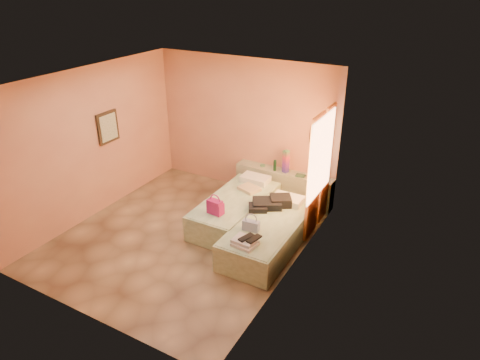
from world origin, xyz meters
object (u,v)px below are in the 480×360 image
at_px(bed_right, 268,235).
at_px(water_bottle, 275,165).
at_px(bed_left, 235,210).
at_px(magenta_handbag, 215,207).
at_px(headboard_ledge, 283,186).
at_px(towel_stack, 245,242).
at_px(blue_handbag, 251,226).
at_px(green_book, 300,175).
at_px(flower_vase, 320,173).

distance_m(bed_right, water_bottle, 1.84).
relative_size(bed_left, magenta_handbag, 7.16).
distance_m(headboard_ledge, towel_stack, 2.51).
distance_m(bed_left, blue_handbag, 1.15).
bearing_deg(green_book, bed_right, -92.80).
relative_size(blue_handbag, towel_stack, 0.77).
distance_m(water_bottle, blue_handbag, 2.05).
height_order(water_bottle, towel_stack, water_bottle).
bearing_deg(blue_handbag, magenta_handbag, 161.59).
distance_m(headboard_ledge, bed_left, 1.30).
bearing_deg(blue_handbag, bed_right, 60.42).
xyz_separation_m(headboard_ledge, flower_vase, (0.75, -0.05, 0.47)).
relative_size(bed_right, green_book, 11.34).
height_order(bed_right, water_bottle, water_bottle).
bearing_deg(towel_stack, magenta_handbag, 146.39).
height_order(headboard_ledge, blue_handbag, blue_handbag).
height_order(bed_left, magenta_handbag, magenta_handbag).
height_order(flower_vase, blue_handbag, flower_vase).
xyz_separation_m(bed_left, bed_right, (0.90, -0.47, 0.00)).
relative_size(flower_vase, magenta_handbag, 1.05).
relative_size(water_bottle, magenta_handbag, 0.80).
bearing_deg(flower_vase, magenta_handbag, -123.82).
xyz_separation_m(flower_vase, blue_handbag, (-0.43, -1.99, -0.21)).
distance_m(bed_left, green_book, 1.48).
relative_size(green_book, towel_stack, 0.50).
height_order(headboard_ledge, green_book, green_book).
bearing_deg(magenta_handbag, towel_stack, -27.22).
xyz_separation_m(water_bottle, magenta_handbag, (-0.28, -1.80, -0.13)).
height_order(bed_left, flower_vase, flower_vase).
xyz_separation_m(water_bottle, flower_vase, (0.93, 0.01, 0.03)).
bearing_deg(flower_vase, blue_handbag, -102.21).
relative_size(headboard_ledge, bed_left, 1.02).
xyz_separation_m(water_bottle, green_book, (0.55, 0.00, -0.10)).
bearing_deg(towel_stack, headboard_ledge, 100.03).
bearing_deg(bed_left, water_bottle, 77.77).
xyz_separation_m(bed_right, towel_stack, (-0.04, -0.76, 0.30)).
relative_size(magenta_handbag, towel_stack, 0.80).
bearing_deg(bed_left, blue_handbag, -47.46).
bearing_deg(green_book, towel_stack, -94.76).
bearing_deg(water_bottle, green_book, 0.50).
xyz_separation_m(green_book, blue_handbag, (-0.05, -1.99, -0.08)).
relative_size(headboard_ledge, blue_handbag, 7.58).
relative_size(green_book, flower_vase, 0.60).
distance_m(flower_vase, blue_handbag, 2.05).
distance_m(water_bottle, magenta_handbag, 1.83).
xyz_separation_m(water_bottle, towel_stack, (0.62, -2.40, -0.21)).
bearing_deg(blue_handbag, water_bottle, 98.56).
bearing_deg(green_book, blue_handbag, -97.74).
xyz_separation_m(headboard_ledge, blue_handbag, (0.32, -2.04, 0.26)).
xyz_separation_m(water_bottle, blue_handbag, (0.50, -1.98, -0.17)).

